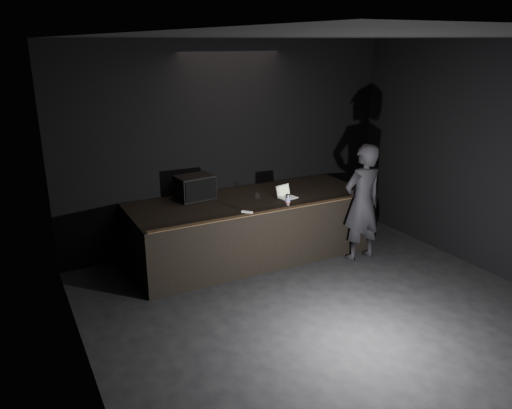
{
  "coord_description": "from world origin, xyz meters",
  "views": [
    {
      "loc": [
        -3.56,
        -4.2,
        3.47
      ],
      "look_at": [
        -0.14,
        2.3,
        1.05
      ],
      "focal_mm": 35.0,
      "sensor_mm": 36.0,
      "label": 1
    }
  ],
  "objects": [
    {
      "name": "wii_remote",
      "position": [
        -0.39,
        2.12,
        1.02
      ],
      "size": [
        0.14,
        0.15,
        0.03
      ],
      "primitive_type": "cube",
      "rotation": [
        0.0,
        0.0,
        0.72
      ],
      "color": "white",
      "rests_on": "stage_riser"
    },
    {
      "name": "plastic_cup",
      "position": [
        0.08,
        2.67,
        1.05
      ],
      "size": [
        0.08,
        0.08,
        0.1
      ],
      "primitive_type": "cylinder",
      "color": "white",
      "rests_on": "stage_riser"
    },
    {
      "name": "cable",
      "position": [
        -0.66,
        3.33,
        1.01
      ],
      "size": [
        0.73,
        0.42,
        0.02
      ],
      "primitive_type": "cylinder",
      "rotation": [
        0.0,
        1.57,
        0.51
      ],
      "color": "black",
      "rests_on": "stage_riser"
    },
    {
      "name": "room_walls",
      "position": [
        0.0,
        0.0,
        2.02
      ],
      "size": [
        6.1,
        7.1,
        3.52
      ],
      "color": "black",
      "rests_on": "ground"
    },
    {
      "name": "stage_riser",
      "position": [
        0.0,
        2.73,
        0.5
      ],
      "size": [
        4.0,
        1.5,
        1.0
      ],
      "primitive_type": "cube",
      "color": "black",
      "rests_on": "ground"
    },
    {
      "name": "person",
      "position": [
        1.53,
        1.78,
        0.97
      ],
      "size": [
        0.71,
        0.47,
        1.94
      ],
      "primitive_type": "imported",
      "rotation": [
        0.0,
        0.0,
        3.15
      ],
      "color": "black",
      "rests_on": "ground"
    },
    {
      "name": "stage_monitor",
      "position": [
        -0.82,
        3.14,
        1.2
      ],
      "size": [
        0.63,
        0.49,
        0.39
      ],
      "rotation": [
        0.0,
        0.0,
        0.12
      ],
      "color": "black",
      "rests_on": "stage_riser"
    },
    {
      "name": "beer_can",
      "position": [
        0.34,
        2.15,
        1.09
      ],
      "size": [
        0.08,
        0.08,
        0.18
      ],
      "color": "silver",
      "rests_on": "stage_riser"
    },
    {
      "name": "laptop",
      "position": [
        0.53,
        2.52,
        1.05
      ],
      "size": [
        0.33,
        0.31,
        0.2
      ],
      "rotation": [
        0.0,
        0.0,
        0.21
      ],
      "color": "silver",
      "rests_on": "stage_riser"
    },
    {
      "name": "ground",
      "position": [
        0.0,
        0.0,
        0.0
      ],
      "size": [
        7.0,
        7.0,
        0.0
      ],
      "primitive_type": "plane",
      "color": "black",
      "rests_on": "ground"
    },
    {
      "name": "riser_lip",
      "position": [
        0.0,
        2.02,
        1.01
      ],
      "size": [
        3.92,
        0.1,
        0.01
      ],
      "primitive_type": "cube",
      "color": "brown",
      "rests_on": "stage_riser"
    }
  ]
}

